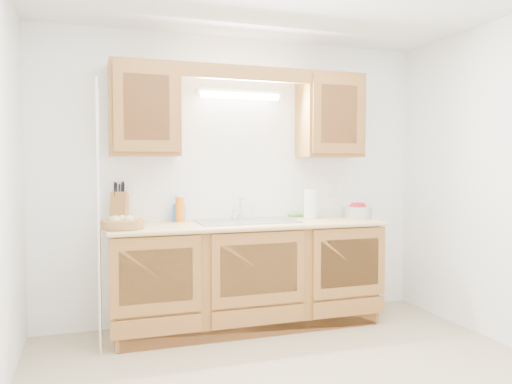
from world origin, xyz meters
name	(u,v)px	position (x,y,z in m)	size (l,w,h in m)	color
room	(305,186)	(0.00, 0.00, 1.25)	(3.52, 3.50, 2.50)	tan
base_cabinets	(247,276)	(0.00, 1.20, 0.44)	(2.20, 0.60, 0.86)	#A06E2F
countertop	(248,224)	(0.00, 1.19, 0.88)	(2.30, 0.63, 0.04)	#EAC67B
upper_cabinet_left	(144,110)	(-0.83, 1.33, 1.83)	(0.55, 0.33, 0.75)	#A06E2F
upper_cabinet_right	(330,116)	(0.83, 1.33, 1.83)	(0.55, 0.33, 0.75)	#A06E2F
valance	(248,73)	(0.00, 1.19, 2.14)	(2.20, 0.05, 0.12)	#A06E2F
fluorescent_fixture	(240,94)	(0.00, 1.42, 2.00)	(0.76, 0.08, 0.08)	white
sink	(247,230)	(0.00, 1.21, 0.83)	(0.84, 0.46, 0.36)	#9E9EA3
wire_shelf_pole	(99,218)	(-1.20, 0.94, 1.00)	(0.03, 0.03, 2.00)	silver
outlet_plate	(333,189)	(0.95, 1.49, 1.15)	(0.08, 0.01, 0.12)	white
fruit_basket	(122,223)	(-1.03, 1.05, 0.94)	(0.41, 0.41, 0.10)	#AC8645
knife_block	(119,208)	(-1.03, 1.42, 1.03)	(0.17, 0.23, 0.36)	#A06E2F
orange_canister	(180,209)	(-0.54, 1.38, 1.01)	(0.08, 0.08, 0.22)	orange
soap_bottle	(179,209)	(-0.54, 1.43, 1.01)	(0.10, 0.10, 0.21)	blue
sponge	(295,216)	(0.54, 1.44, 0.91)	(0.14, 0.11, 0.03)	#CC333F
paper_towel	(311,204)	(0.63, 1.29, 1.03)	(0.15, 0.15, 0.31)	silver
apple_bowl	(357,211)	(1.03, 1.18, 0.96)	(0.35, 0.35, 0.14)	silver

